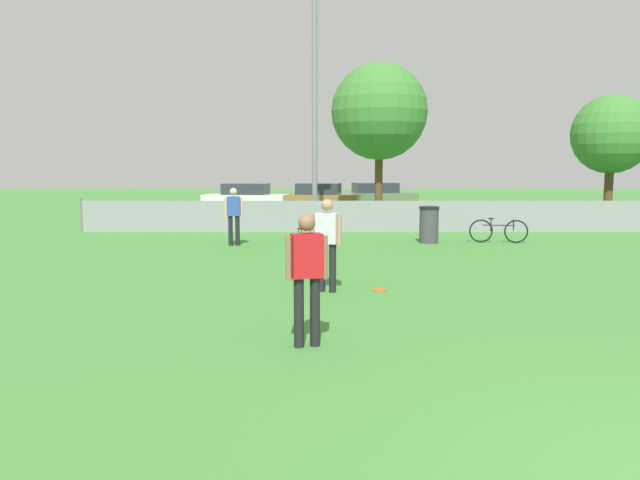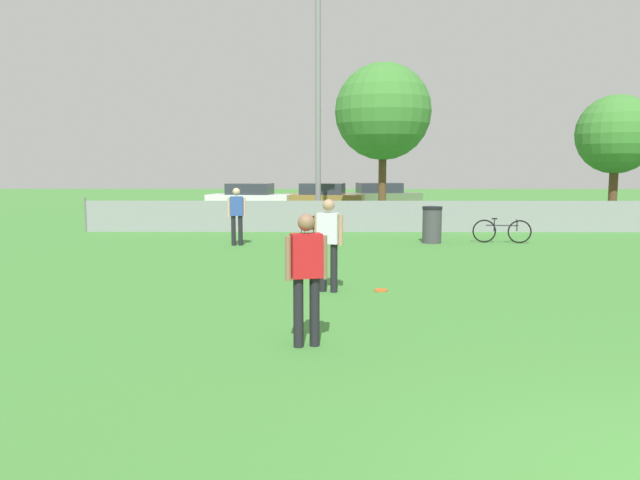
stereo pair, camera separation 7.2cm
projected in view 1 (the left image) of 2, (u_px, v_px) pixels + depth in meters
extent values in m
cube|color=gray|center=(407.00, 216.00, 21.88)|extent=(22.76, 0.03, 1.10)
cylinder|color=slate|center=(83.00, 215.00, 21.89)|extent=(0.07, 0.07, 1.21)
cylinder|color=gray|center=(316.00, 93.00, 22.68)|extent=(0.20, 0.20, 9.88)
cylinder|color=brown|center=(380.00, 185.00, 25.51)|extent=(0.32, 0.32, 3.04)
sphere|color=#3D7F33|center=(381.00, 112.00, 25.16)|extent=(3.90, 3.90, 3.90)
cylinder|color=brown|center=(609.00, 196.00, 23.43)|extent=(0.32, 0.32, 2.39)
sphere|color=#3D7F33|center=(613.00, 134.00, 23.16)|extent=(2.91, 2.91, 2.91)
cylinder|color=black|center=(323.00, 267.00, 11.46)|extent=(0.13, 0.13, 0.90)
cylinder|color=black|center=(334.00, 268.00, 11.39)|extent=(0.13, 0.13, 0.90)
cube|color=silver|center=(328.00, 228.00, 11.34)|extent=(0.44, 0.33, 0.56)
sphere|color=tan|center=(328.00, 205.00, 11.29)|extent=(0.22, 0.22, 0.22)
cylinder|color=tan|center=(316.00, 229.00, 11.42)|extent=(0.08, 0.08, 0.56)
cylinder|color=tan|center=(340.00, 230.00, 11.27)|extent=(0.08, 0.08, 0.56)
cylinder|color=black|center=(300.00, 313.00, 7.92)|extent=(0.13, 0.13, 0.90)
cylinder|color=black|center=(316.00, 312.00, 7.97)|extent=(0.13, 0.13, 0.90)
cube|color=red|center=(308.00, 256.00, 7.86)|extent=(0.43, 0.31, 0.56)
sphere|color=#8C664C|center=(308.00, 223.00, 7.81)|extent=(0.22, 0.22, 0.22)
cylinder|color=#8C664C|center=(290.00, 259.00, 7.80)|extent=(0.08, 0.08, 0.56)
cylinder|color=#8C664C|center=(326.00, 257.00, 7.92)|extent=(0.08, 0.08, 0.56)
cylinder|color=black|center=(239.00, 231.00, 18.15)|extent=(0.13, 0.13, 0.87)
cylinder|color=black|center=(232.00, 231.00, 18.13)|extent=(0.13, 0.13, 0.87)
cube|color=#2D4C9E|center=(235.00, 206.00, 18.05)|extent=(0.39, 0.26, 0.56)
sphere|color=#D8AD8C|center=(235.00, 192.00, 18.00)|extent=(0.22, 0.22, 0.22)
cylinder|color=#D8AD8C|center=(242.00, 207.00, 18.09)|extent=(0.08, 0.08, 0.56)
cylinder|color=#D8AD8C|center=(227.00, 207.00, 18.03)|extent=(0.08, 0.08, 0.56)
cylinder|color=#E5591E|center=(381.00, 290.00, 11.56)|extent=(0.25, 0.25, 0.03)
torus|color=#E5591E|center=(381.00, 290.00, 11.56)|extent=(0.25, 0.25, 0.03)
cylinder|color=#333338|center=(312.00, 235.00, 18.94)|extent=(0.02, 0.02, 0.42)
cylinder|color=#333338|center=(300.00, 236.00, 18.84)|extent=(0.02, 0.02, 0.42)
cylinder|color=#333338|center=(315.00, 237.00, 18.58)|extent=(0.02, 0.02, 0.42)
cylinder|color=#333338|center=(303.00, 237.00, 18.48)|extent=(0.02, 0.02, 0.42)
cube|color=black|center=(307.00, 229.00, 18.68)|extent=(0.53, 0.53, 0.03)
cube|color=black|center=(309.00, 222.00, 18.46)|extent=(0.42, 0.14, 0.38)
torus|color=black|center=(482.00, 231.00, 18.88)|extent=(0.70, 0.16, 0.70)
torus|color=black|center=(517.00, 232.00, 18.71)|extent=(0.70, 0.16, 0.70)
cylinder|color=black|center=(500.00, 225.00, 18.77)|extent=(0.94, 0.19, 0.04)
cylinder|color=black|center=(492.00, 225.00, 18.81)|extent=(0.03, 0.03, 0.36)
cylinder|color=black|center=(515.00, 226.00, 18.70)|extent=(0.03, 0.03, 0.33)
cube|color=black|center=(492.00, 219.00, 18.79)|extent=(0.17, 0.08, 0.04)
cylinder|color=black|center=(515.00, 220.00, 18.68)|extent=(0.10, 0.44, 0.03)
cylinder|color=#3F3F44|center=(430.00, 226.00, 18.75)|extent=(0.57, 0.57, 1.02)
cylinder|color=black|center=(430.00, 208.00, 18.68)|extent=(0.60, 0.60, 0.08)
cylinder|color=black|center=(276.00, 206.00, 31.28)|extent=(0.68, 0.28, 0.66)
cylinder|color=black|center=(269.00, 208.00, 29.84)|extent=(0.68, 0.28, 0.66)
cylinder|color=black|center=(227.00, 205.00, 31.67)|extent=(0.68, 0.28, 0.66)
cylinder|color=black|center=(218.00, 207.00, 30.23)|extent=(0.68, 0.28, 0.66)
cube|color=white|center=(247.00, 202.00, 30.73)|extent=(4.29, 2.30, 0.72)
cube|color=#2D333D|center=(247.00, 189.00, 30.65)|extent=(2.32, 1.80, 0.54)
cylinder|color=black|center=(346.00, 206.00, 31.53)|extent=(0.66, 0.28, 0.64)
cylinder|color=black|center=(343.00, 208.00, 30.03)|extent=(0.66, 0.28, 0.64)
cylinder|color=black|center=(298.00, 205.00, 31.92)|extent=(0.66, 0.28, 0.64)
cylinder|color=black|center=(292.00, 207.00, 30.42)|extent=(0.66, 0.28, 0.64)
cube|color=olive|center=(320.00, 202.00, 30.95)|extent=(4.26, 2.36, 0.73)
cube|color=#2D333D|center=(320.00, 189.00, 30.88)|extent=(2.32, 1.85, 0.55)
cylinder|color=black|center=(396.00, 202.00, 34.33)|extent=(0.66, 0.29, 0.64)
cylinder|color=black|center=(405.00, 204.00, 32.90)|extent=(0.66, 0.29, 0.64)
cylinder|color=black|center=(349.00, 203.00, 33.85)|extent=(0.66, 0.29, 0.64)
cylinder|color=black|center=(355.00, 205.00, 32.42)|extent=(0.66, 0.29, 0.64)
cube|color=#59724C|center=(376.00, 199.00, 33.35)|extent=(4.58, 2.44, 0.70)
cube|color=#2D333D|center=(376.00, 188.00, 33.28)|extent=(2.49, 1.86, 0.53)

